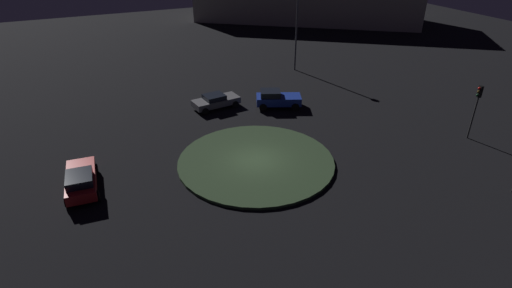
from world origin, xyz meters
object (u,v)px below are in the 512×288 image
car_grey (216,101)px  streetlamp_northeast (297,18)px  car_blue (277,99)px  car_red (81,180)px  traffic_light_east (477,102)px

car_grey → streetlamp_northeast: bearing=21.6°
car_grey → car_blue: size_ratio=1.00×
car_grey → car_blue: (5.16, -2.18, 0.15)m
car_grey → car_red: car_red is taller
car_blue → streetlamp_northeast: 12.21m
car_red → traffic_light_east: traffic_light_east is taller
streetlamp_northeast → traffic_light_east: bearing=-78.9°
car_red → traffic_light_east: size_ratio=1.06×
car_blue → streetlamp_northeast: (6.83, 8.75, 5.07)m
car_grey → car_red: 15.05m
traffic_light_east → car_blue: bearing=-35.3°
car_grey → streetlamp_northeast: streetlamp_northeast is taller
traffic_light_east → car_grey: bearing=-29.0°
traffic_light_east → car_red: bearing=1.8°
car_blue → traffic_light_east: bearing=-24.0°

